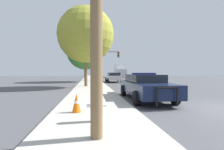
{
  "coord_description": "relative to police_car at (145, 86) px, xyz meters",
  "views": [
    {
      "loc": [
        -5.28,
        -6.25,
        1.5
      ],
      "look_at": [
        -2.0,
        19.6,
        0.98
      ],
      "focal_mm": 28.0,
      "sensor_mm": 36.0,
      "label": 1
    }
  ],
  "objects": [
    {
      "name": "box_truck",
      "position": [
        4.87,
        36.45,
        1.03
      ],
      "size": [
        2.62,
        7.37,
        3.31
      ],
      "rotation": [
        0.0,
        0.0,
        3.13
      ],
      "color": "#B7B7BC",
      "rests_on": "ground_plane"
    },
    {
      "name": "car_background_midblock",
      "position": [
        0.34,
        15.14,
        -0.0
      ],
      "size": [
        2.04,
        4.29,
        1.35
      ],
      "rotation": [
        0.0,
        0.0,
        0.01
      ],
      "color": "#B7B7BC",
      "rests_on": "ground_plane"
    },
    {
      "name": "police_car",
      "position": [
        0.0,
        0.0,
        0.0
      ],
      "size": [
        2.07,
        5.38,
        1.43
      ],
      "rotation": [
        0.0,
        0.0,
        3.13
      ],
      "color": "#141E3D",
      "rests_on": "ground_plane"
    },
    {
      "name": "sidewalk_left",
      "position": [
        -2.77,
        -2.84,
        -0.66
      ],
      "size": [
        3.0,
        110.0,
        0.13
      ],
      "color": "#BCB7AD",
      "rests_on": "ground_plane"
    },
    {
      "name": "tree_sidewalk_near",
      "position": [
        -3.32,
        7.51,
        4.23
      ],
      "size": [
        5.28,
        5.28,
        7.47
      ],
      "color": "brown",
      "rests_on": "sidewalk_left"
    },
    {
      "name": "tree_sidewalk_mid",
      "position": [
        -3.58,
        16.44,
        3.75
      ],
      "size": [
        5.42,
        5.42,
        7.07
      ],
      "color": "brown",
      "rests_on": "sidewalk_left"
    },
    {
      "name": "ground_plane",
      "position": [
        2.33,
        -2.84,
        -0.73
      ],
      "size": [
        110.0,
        110.0,
        0.0
      ],
      "primitive_type": "plane",
      "color": "#4F4F54"
    },
    {
      "name": "traffic_light",
      "position": [
        -0.52,
        18.78,
        2.77
      ],
      "size": [
        4.08,
        0.35,
        4.71
      ],
      "color": "#424247",
      "rests_on": "sidewalk_left"
    },
    {
      "name": "fire_hydrant",
      "position": [
        -2.77,
        -4.31,
        -0.14
      ],
      "size": [
        0.54,
        0.23,
        0.86
      ],
      "color": "white",
      "rests_on": "sidewalk_left"
    },
    {
      "name": "traffic_cone",
      "position": [
        -3.4,
        -3.15,
        -0.28
      ],
      "size": [
        0.3,
        0.3,
        0.63
      ],
      "color": "orange",
      "rests_on": "sidewalk_left"
    }
  ]
}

